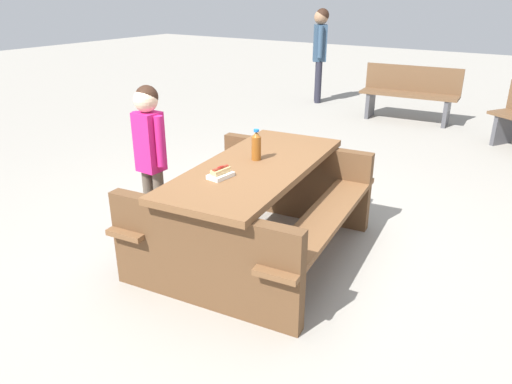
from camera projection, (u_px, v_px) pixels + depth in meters
ground_plane at (256, 252)px, 3.92m from camera, size 30.00×30.00×0.00m
picnic_table at (256, 202)px, 3.75m from camera, size 1.95×1.60×0.75m
soda_bottle at (256, 146)px, 3.69m from camera, size 0.07×0.07×0.24m
hotdog_tray at (221, 173)px, 3.36m from camera, size 0.19×0.13×0.08m
child_in_coat at (150, 142)px, 3.92m from camera, size 0.20×0.32×1.28m
park_bench_near at (410, 92)px, 7.68m from camera, size 0.52×1.53×0.85m
bystander_adult at (320, 43)px, 8.72m from camera, size 0.37×0.33×1.66m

